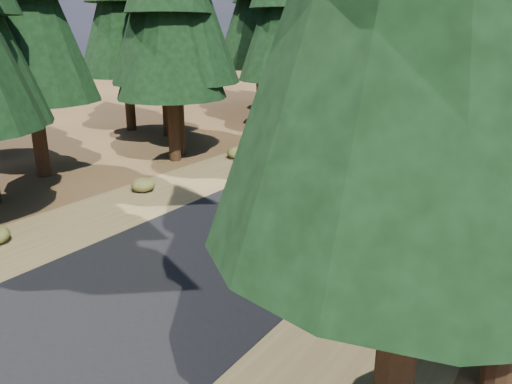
% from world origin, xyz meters
% --- Properties ---
extents(ground, '(120.00, 120.00, 0.00)m').
position_xyz_m(ground, '(0.00, 0.00, 0.00)').
color(ground, '#422A17').
rests_on(ground, ground).
extents(road, '(6.00, 100.00, 0.01)m').
position_xyz_m(road, '(0.00, 5.00, 0.01)').
color(road, black).
rests_on(road, ground).
extents(shoulder_l, '(3.20, 100.00, 0.01)m').
position_xyz_m(shoulder_l, '(-4.60, 5.00, 0.00)').
color(shoulder_l, brown).
rests_on(shoulder_l, ground).
extents(shoulder_r, '(3.20, 100.00, 0.01)m').
position_xyz_m(shoulder_r, '(4.60, 5.00, 0.00)').
color(shoulder_r, brown).
rests_on(shoulder_r, ground).
extents(understory_shrubs, '(15.36, 30.99, 0.64)m').
position_xyz_m(understory_shrubs, '(1.57, 6.98, 0.26)').
color(understory_shrubs, '#474C1E').
rests_on(understory_shrubs, ground).
extents(rider_lead, '(0.81, 1.73, 1.49)m').
position_xyz_m(rider_lead, '(1.64, -0.73, 0.50)').
color(rider_lead, beige).
rests_on(rider_lead, road).
extents(rider_follow, '(1.18, 2.05, 1.75)m').
position_xyz_m(rider_follow, '(-2.14, 7.13, 0.59)').
color(rider_follow, '#930D09').
rests_on(rider_follow, road).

